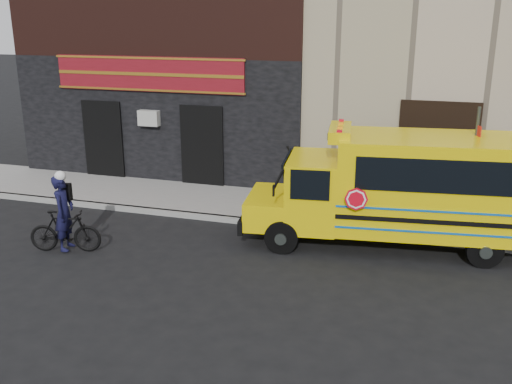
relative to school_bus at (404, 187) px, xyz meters
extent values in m
plane|color=black|center=(-3.28, -2.26, -1.51)|extent=(120.00, 120.00, 0.00)
cube|color=gray|center=(-3.28, 0.34, -1.43)|extent=(40.00, 0.20, 0.15)
cube|color=slate|center=(-3.28, 1.84, -1.43)|extent=(40.00, 3.00, 0.15)
cube|color=black|center=(-8.28, 3.29, 0.64)|extent=(10.00, 0.30, 4.00)
cube|color=#321610|center=(-8.28, 3.29, 4.14)|extent=(10.00, 0.28, 3.00)
cube|color=maroon|center=(-8.28, 3.12, 2.14)|extent=(6.50, 0.12, 1.10)
cube|color=black|center=(-10.08, 3.14, -0.11)|extent=(1.30, 0.10, 2.50)
cube|color=black|center=(-6.48, 3.14, -0.11)|extent=(1.30, 0.10, 2.50)
cylinder|color=black|center=(-2.69, -1.28, -1.11)|extent=(0.83, 0.38, 0.80)
cylinder|color=black|center=(-2.92, 0.60, -1.11)|extent=(0.83, 0.38, 0.80)
cylinder|color=black|center=(1.87, -0.72, -1.11)|extent=(0.83, 0.38, 0.80)
cylinder|color=black|center=(1.64, 1.16, -1.11)|extent=(0.83, 0.38, 0.80)
cube|color=#DDC104|center=(-3.26, -0.39, -0.71)|extent=(1.24, 2.11, 0.70)
cube|color=black|center=(-3.80, -0.46, -0.96)|extent=(0.37, 2.05, 0.35)
cube|color=#DDC104|center=(-2.16, -0.26, -0.21)|extent=(1.45, 2.23, 1.70)
cube|color=black|center=(-2.73, -0.33, 0.19)|extent=(0.28, 1.79, 0.90)
cube|color=#DDC104|center=(0.67, 0.09, 0.11)|extent=(4.73, 2.73, 2.25)
cube|color=black|center=(0.90, -1.00, 0.59)|extent=(3.88, 0.51, 0.75)
cube|color=#DDC104|center=(-1.57, -0.19, 1.27)|extent=(0.69, 1.65, 0.28)
cylinder|color=red|center=(-0.96, -1.42, 0.04)|extent=(0.52, 0.09, 0.52)
cylinder|color=#3B433F|center=(1.52, 0.56, 0.20)|extent=(0.07, 0.07, 3.42)
cube|color=red|center=(1.55, 0.49, 1.27)|extent=(0.11, 0.29, 0.43)
cube|color=white|center=(1.55, 0.49, 0.73)|extent=(0.11, 0.29, 0.37)
imported|color=black|center=(-7.65, -2.73, -0.99)|extent=(1.79, 0.91, 1.03)
imported|color=black|center=(-7.67, -2.68, -0.59)|extent=(0.56, 0.74, 1.83)
camera|label=1|loc=(0.42, -13.54, 3.92)|focal=40.00mm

